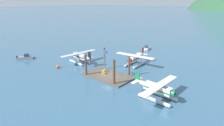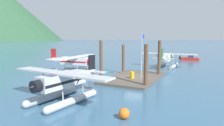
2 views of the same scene
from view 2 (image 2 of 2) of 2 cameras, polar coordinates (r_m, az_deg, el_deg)
ground_plane at (r=27.06m, az=6.48°, el=-4.65°), size 1200.00×1200.00×0.00m
dock_platform at (r=27.03m, az=6.48°, el=-4.34°), size 10.75×6.28×0.30m
piling_near_left at (r=22.07m, az=9.93°, el=-0.92°), size 0.47×0.47×4.93m
piling_near_right at (r=29.55m, az=13.74°, el=1.36°), size 0.50×0.50×5.26m
piling_far_left at (r=24.42m, az=-3.24°, el=0.41°), size 0.38×0.38×5.31m
piling_far_right at (r=30.92m, az=3.34°, el=1.15°), size 0.42×0.42×4.56m
flagpole at (r=26.23m, az=8.83°, el=3.81°), size 0.95×0.10×5.97m
fuel_drum at (r=25.74m, az=5.93°, el=-3.58°), size 0.62×0.62×0.88m
mooring_buoy at (r=13.91m, az=3.59°, el=-14.59°), size 0.78×0.78×0.78m
seaplane_cream_stbd_aft at (r=38.62m, az=16.02°, el=1.06°), size 7.98×10.45×3.84m
seaplane_silver_port_fwd at (r=17.63m, az=-14.38°, el=-6.03°), size 7.96×10.49×3.84m
seaplane_white_bow_centre at (r=31.91m, az=-10.79°, el=-0.04°), size 10.48×7.97×3.84m
boat_red_open_se at (r=52.99m, az=21.92°, el=1.24°), size 2.17×4.86×1.50m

